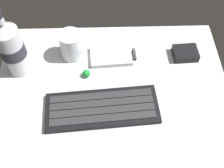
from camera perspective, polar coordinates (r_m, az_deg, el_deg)
The scene contains 7 objects.
ground_plane at distance 74.25cm, azimuth 0.00°, elevation -1.86°, with size 64.00×48.00×2.80cm.
keyboard at distance 69.83cm, azimuth -2.10°, elevation -5.12°, with size 29.71×13.05×1.70cm.
handheld_device at distance 79.75cm, azimuth 0.25°, elevation 5.99°, with size 13.12×8.31×1.50cm.
juice_cup at distance 78.78cm, azimuth -8.53°, elevation 7.90°, with size 6.40×6.40×8.50cm.
water_bottle at distance 75.43cm, azimuth -20.46°, elevation 7.20°, with size 6.73×6.73×20.80cm.
charger_block at distance 82.59cm, azimuth 15.19°, elevation 6.28°, with size 7.00×5.60×2.40cm, color black.
trackball_mouse at distance 75.67cm, azimuth -5.41°, elevation 2.23°, with size 2.20×2.20×2.20cm, color #198C33.
Camera 1 is at (-1.07, -39.43, 62.06)cm, focal length 43.35 mm.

